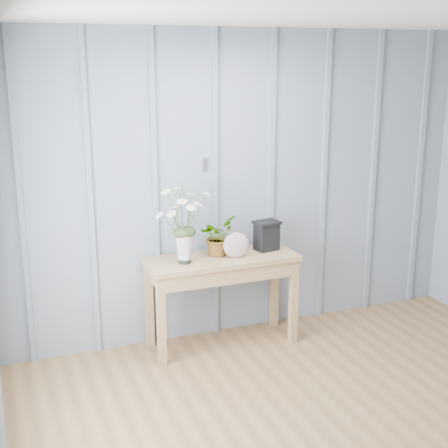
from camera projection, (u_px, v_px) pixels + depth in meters
name	position (u px, v px, depth m)	size (l,w,h in m)	color
room_shell	(331.00, 107.00, 3.73)	(4.00, 4.50, 2.50)	gray
sideboard	(222.00, 270.00, 4.95)	(1.20, 0.45, 0.75)	#9D794D
daisy_vase	(184.00, 213.00, 4.67)	(0.44, 0.34, 0.63)	black
spider_plant	(217.00, 236.00, 4.92)	(0.28, 0.24, 0.31)	#283E1B
felt_disc_vessel	(236.00, 245.00, 4.87)	(0.21, 0.06, 0.21)	#804B63
carved_box	(267.00, 235.00, 5.06)	(0.22, 0.18, 0.24)	black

